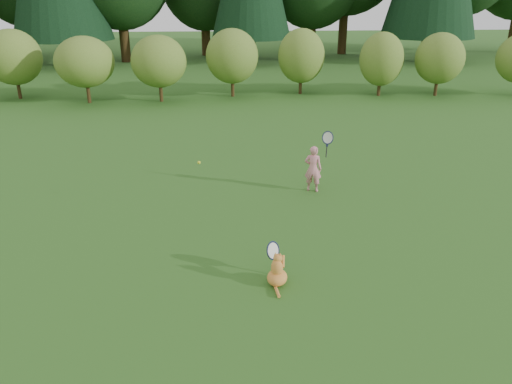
{
  "coord_description": "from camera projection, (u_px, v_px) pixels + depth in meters",
  "views": [
    {
      "loc": [
        -0.45,
        -7.8,
        4.2
      ],
      "look_at": [
        0.2,
        0.8,
        0.7
      ],
      "focal_mm": 35.0,
      "sensor_mm": 36.0,
      "label": 1
    }
  ],
  "objects": [
    {
      "name": "ground",
      "position": [
        248.0,
        246.0,
        8.82
      ],
      "size": [
        100.0,
        100.0,
        0.0
      ],
      "primitive_type": "plane",
      "color": "#295919",
      "rests_on": "ground"
    },
    {
      "name": "shrub_row",
      "position": [
        229.0,
        64.0,
        20.31
      ],
      "size": [
        28.0,
        3.0,
        2.8
      ],
      "primitive_type": null,
      "color": "#577223",
      "rests_on": "ground"
    },
    {
      "name": "cat",
      "position": [
        277.0,
        268.0,
        7.6
      ],
      "size": [
        0.5,
        0.79,
        0.71
      ],
      "rotation": [
        0.0,
        0.0,
        -0.35
      ],
      "color": "orange",
      "rests_on": "ground"
    },
    {
      "name": "child",
      "position": [
        314.0,
        168.0,
        11.04
      ],
      "size": [
        0.63,
        0.43,
        1.57
      ],
      "rotation": [
        0.0,
        0.0,
        2.8
      ],
      "color": "pink",
      "rests_on": "ground"
    },
    {
      "name": "tennis_ball",
      "position": [
        199.0,
        163.0,
        9.69
      ],
      "size": [
        0.06,
        0.06,
        0.06
      ],
      "color": "#BAC316",
      "rests_on": "ground"
    }
  ]
}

